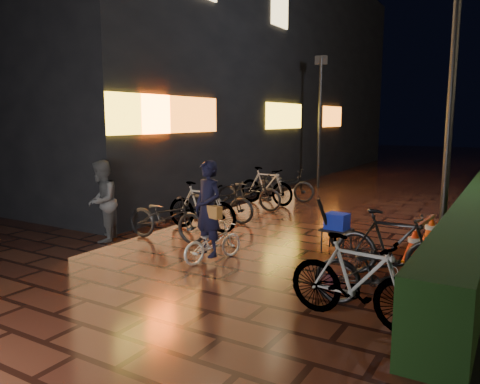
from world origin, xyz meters
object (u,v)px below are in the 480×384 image
Objects in this scene: cyclist at (210,224)px; cart_assembly at (336,223)px; bystander_person at (102,201)px; traffic_barrier at (423,237)px.

cart_assembly is (1.66, 1.78, -0.14)m from cyclist.
cart_assembly is (4.35, 1.77, -0.30)m from bystander_person.
cart_assembly is at bearing 47.00° from cyclist.
cyclist is 2.44m from cart_assembly.
cyclist is 3.98m from traffic_barrier.
cyclist is at bearing 58.15° from bystander_person.
bystander_person is 4.71m from cart_assembly.
cyclist reaches higher than bystander_person.
traffic_barrier is at bearing 23.11° from cart_assembly.
cyclist reaches higher than cart_assembly.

